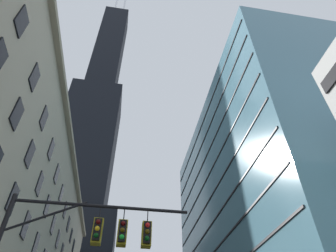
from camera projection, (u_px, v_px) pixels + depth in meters
dark_skyscraper at (80, 177)px, 103.04m from camera, size 29.51×29.51×194.23m
glass_office_midrise at (269, 217)px, 45.86m from camera, size 18.82×45.21×43.20m
traffic_signal_mast at (83, 249)px, 11.40m from camera, size 7.63×0.63×7.80m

